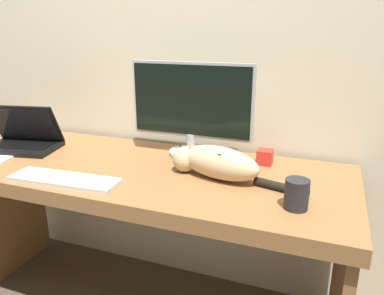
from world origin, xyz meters
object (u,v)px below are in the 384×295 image
at_px(monitor, 191,108).
at_px(coffee_mug, 297,194).
at_px(laptop, 23,140).
at_px(external_keyboard, 64,180).
at_px(cat, 215,162).

height_order(monitor, coffee_mug, monitor).
height_order(laptop, external_keyboard, laptop).
bearing_deg(external_keyboard, coffee_mug, 2.94).
relative_size(external_keyboard, coffee_mug, 4.36).
height_order(monitor, cat, monitor).
relative_size(monitor, coffee_mug, 5.64).
bearing_deg(coffee_mug, laptop, 172.03).
bearing_deg(external_keyboard, monitor, 51.57).
height_order(monitor, external_keyboard, monitor).
bearing_deg(cat, monitor, 144.77).
bearing_deg(laptop, cat, -12.68).
xyz_separation_m(monitor, laptop, (-0.80, -0.20, -0.18)).
bearing_deg(laptop, coffee_mug, -19.47).
relative_size(monitor, external_keyboard, 1.29).
bearing_deg(external_keyboard, cat, 22.67).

